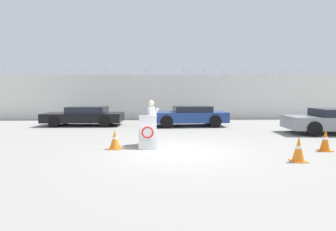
{
  "coord_description": "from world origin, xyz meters",
  "views": [
    {
      "loc": [
        -0.69,
        -8.59,
        1.95
      ],
      "look_at": [
        -0.29,
        1.63,
        1.07
      ],
      "focal_mm": 28.0,
      "sensor_mm": 36.0,
      "label": 1
    }
  ],
  "objects_px": {
    "security_guard": "(152,120)",
    "traffic_cone_far": "(115,139)",
    "parked_car_front_coupe": "(85,116)",
    "parked_car_rear_sedan": "(189,115)",
    "traffic_cone_near": "(299,149)",
    "traffic_cone_mid": "(325,140)",
    "parked_car_far_side": "(334,121)",
    "barricade_sign": "(148,132)"
  },
  "relations": [
    {
      "from": "traffic_cone_near",
      "to": "parked_car_far_side",
      "type": "relative_size",
      "value": 0.16
    },
    {
      "from": "security_guard",
      "to": "parked_car_rear_sedan",
      "type": "height_order",
      "value": "security_guard"
    },
    {
      "from": "traffic_cone_near",
      "to": "traffic_cone_mid",
      "type": "distance_m",
      "value": 2.09
    },
    {
      "from": "traffic_cone_mid",
      "to": "parked_car_rear_sedan",
      "type": "bearing_deg",
      "value": 118.73
    },
    {
      "from": "parked_car_front_coupe",
      "to": "parked_car_rear_sedan",
      "type": "relative_size",
      "value": 1.02
    },
    {
      "from": "traffic_cone_near",
      "to": "traffic_cone_far",
      "type": "bearing_deg",
      "value": 160.74
    },
    {
      "from": "parked_car_rear_sedan",
      "to": "parked_car_far_side",
      "type": "xyz_separation_m",
      "value": [
        6.6,
        -3.24,
        -0.0
      ]
    },
    {
      "from": "parked_car_rear_sedan",
      "to": "parked_car_far_side",
      "type": "relative_size",
      "value": 1.02
    },
    {
      "from": "parked_car_rear_sedan",
      "to": "traffic_cone_near",
      "type": "bearing_deg",
      "value": 101.51
    },
    {
      "from": "traffic_cone_near",
      "to": "barricade_sign",
      "type": "bearing_deg",
      "value": 154.19
    },
    {
      "from": "traffic_cone_far",
      "to": "barricade_sign",
      "type": "bearing_deg",
      "value": 9.21
    },
    {
      "from": "parked_car_far_side",
      "to": "barricade_sign",
      "type": "bearing_deg",
      "value": 21.89
    },
    {
      "from": "barricade_sign",
      "to": "parked_car_front_coupe",
      "type": "relative_size",
      "value": 0.25
    },
    {
      "from": "barricade_sign",
      "to": "traffic_cone_far",
      "type": "relative_size",
      "value": 1.74
    },
    {
      "from": "security_guard",
      "to": "parked_car_far_side",
      "type": "xyz_separation_m",
      "value": [
        8.69,
        2.23,
        -0.3
      ]
    },
    {
      "from": "barricade_sign",
      "to": "traffic_cone_mid",
      "type": "height_order",
      "value": "barricade_sign"
    },
    {
      "from": "parked_car_far_side",
      "to": "parked_car_front_coupe",
      "type": "bearing_deg",
      "value": -12.25
    },
    {
      "from": "traffic_cone_near",
      "to": "parked_car_front_coupe",
      "type": "relative_size",
      "value": 0.16
    },
    {
      "from": "parked_car_rear_sedan",
      "to": "parked_car_far_side",
      "type": "bearing_deg",
      "value": 150.72
    },
    {
      "from": "traffic_cone_near",
      "to": "traffic_cone_mid",
      "type": "xyz_separation_m",
      "value": [
        1.63,
        1.31,
        0.01
      ]
    },
    {
      "from": "parked_car_far_side",
      "to": "traffic_cone_far",
      "type": "bearing_deg",
      "value": 20.91
    },
    {
      "from": "traffic_cone_mid",
      "to": "security_guard",
      "type": "bearing_deg",
      "value": 166.24
    },
    {
      "from": "security_guard",
      "to": "parked_car_rear_sedan",
      "type": "relative_size",
      "value": 0.37
    },
    {
      "from": "security_guard",
      "to": "traffic_cone_near",
      "type": "bearing_deg",
      "value": -117.82
    },
    {
      "from": "parked_car_far_side",
      "to": "traffic_cone_mid",
      "type": "bearing_deg",
      "value": 56.36
    },
    {
      "from": "traffic_cone_near",
      "to": "traffic_cone_mid",
      "type": "bearing_deg",
      "value": 38.71
    },
    {
      "from": "parked_car_front_coupe",
      "to": "parked_car_far_side",
      "type": "xyz_separation_m",
      "value": [
        12.85,
        -3.71,
        0.03
      ]
    },
    {
      "from": "security_guard",
      "to": "parked_car_front_coupe",
      "type": "bearing_deg",
      "value": 40.15
    },
    {
      "from": "traffic_cone_near",
      "to": "parked_car_rear_sedan",
      "type": "bearing_deg",
      "value": 104.68
    },
    {
      "from": "security_guard",
      "to": "traffic_cone_far",
      "type": "bearing_deg",
      "value": 128.21
    },
    {
      "from": "security_guard",
      "to": "traffic_cone_near",
      "type": "xyz_separation_m",
      "value": [
        4.24,
        -2.75,
        -0.57
      ]
    },
    {
      "from": "barricade_sign",
      "to": "security_guard",
      "type": "relative_size",
      "value": 0.69
    },
    {
      "from": "traffic_cone_far",
      "to": "parked_car_front_coupe",
      "type": "height_order",
      "value": "parked_car_front_coupe"
    },
    {
      "from": "traffic_cone_near",
      "to": "parked_car_rear_sedan",
      "type": "height_order",
      "value": "parked_car_rear_sedan"
    },
    {
      "from": "traffic_cone_near",
      "to": "parked_car_front_coupe",
      "type": "xyz_separation_m",
      "value": [
        -8.4,
        8.69,
        0.23
      ]
    },
    {
      "from": "parked_car_front_coupe",
      "to": "parked_car_rear_sedan",
      "type": "distance_m",
      "value": 6.27
    },
    {
      "from": "traffic_cone_near",
      "to": "traffic_cone_mid",
      "type": "relative_size",
      "value": 0.98
    },
    {
      "from": "parked_car_front_coupe",
      "to": "barricade_sign",
      "type": "bearing_deg",
      "value": 122.56
    },
    {
      "from": "security_guard",
      "to": "traffic_cone_near",
      "type": "relative_size",
      "value": 2.31
    },
    {
      "from": "traffic_cone_near",
      "to": "parked_car_front_coupe",
      "type": "distance_m",
      "value": 12.09
    },
    {
      "from": "barricade_sign",
      "to": "parked_car_front_coupe",
      "type": "xyz_separation_m",
      "value": [
        -4.04,
        6.58,
        0.01
      ]
    },
    {
      "from": "parked_car_rear_sedan",
      "to": "parked_car_far_side",
      "type": "height_order",
      "value": "parked_car_far_side"
    }
  ]
}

